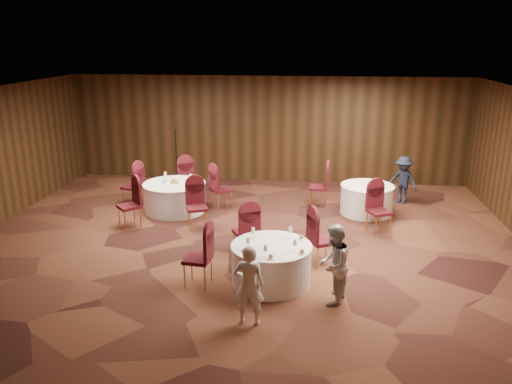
# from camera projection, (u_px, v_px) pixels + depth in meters

# --- Properties ---
(ground) EXTENTS (12.00, 12.00, 0.00)m
(ground) POSITION_uv_depth(u_px,v_px,m) (246.00, 242.00, 10.90)
(ground) COLOR black
(ground) RESTS_ON ground
(room_shell) EXTENTS (12.00, 12.00, 12.00)m
(room_shell) POSITION_uv_depth(u_px,v_px,m) (245.00, 155.00, 10.32)
(room_shell) COLOR silver
(room_shell) RESTS_ON ground
(table_main) EXTENTS (1.46, 1.46, 0.74)m
(table_main) POSITION_uv_depth(u_px,v_px,m) (271.00, 264.00, 9.01)
(table_main) COLOR white
(table_main) RESTS_ON ground
(table_left) EXTENTS (1.59, 1.59, 0.74)m
(table_left) POSITION_uv_depth(u_px,v_px,m) (175.00, 197.00, 12.77)
(table_left) COLOR white
(table_left) RESTS_ON ground
(table_right) EXTENTS (1.33, 1.33, 0.74)m
(table_right) POSITION_uv_depth(u_px,v_px,m) (367.00, 199.00, 12.59)
(table_right) COLOR white
(table_right) RESTS_ON ground
(chairs_main) EXTENTS (2.87, 2.01, 1.00)m
(chairs_main) POSITION_uv_depth(u_px,v_px,m) (257.00, 243.00, 9.61)
(chairs_main) COLOR #3E0D0C
(chairs_main) RESTS_ON ground
(chairs_left) EXTENTS (3.08, 3.18, 1.00)m
(chairs_left) POSITION_uv_depth(u_px,v_px,m) (173.00, 193.00, 12.70)
(chairs_left) COLOR #3E0D0C
(chairs_left) RESTS_ON ground
(chairs_right) EXTENTS (1.99, 2.40, 1.00)m
(chairs_right) POSITION_uv_depth(u_px,v_px,m) (347.00, 198.00, 12.26)
(chairs_right) COLOR #3E0D0C
(chairs_right) RESTS_ON ground
(tabletop_main) EXTENTS (1.06, 1.07, 0.22)m
(tabletop_main) POSITION_uv_depth(u_px,v_px,m) (280.00, 243.00, 8.75)
(tabletop_main) COLOR silver
(tabletop_main) RESTS_ON table_main
(tabletop_left) EXTENTS (0.78, 0.78, 0.22)m
(tabletop_left) POSITION_uv_depth(u_px,v_px,m) (174.00, 180.00, 12.64)
(tabletop_left) COLOR silver
(tabletop_left) RESTS_ON table_left
(tabletop_right) EXTENTS (0.08, 0.08, 0.22)m
(tabletop_right) POSITION_uv_depth(u_px,v_px,m) (378.00, 182.00, 12.17)
(tabletop_right) COLOR silver
(tabletop_right) RESTS_ON table_right
(mic_stand) EXTENTS (0.24, 0.24, 1.74)m
(mic_stand) POSITION_uv_depth(u_px,v_px,m) (177.00, 170.00, 14.75)
(mic_stand) COLOR black
(mic_stand) RESTS_ON ground
(woman_a) EXTENTS (0.48, 0.32, 1.32)m
(woman_a) POSITION_uv_depth(u_px,v_px,m) (249.00, 285.00, 7.63)
(woman_a) COLOR silver
(woman_a) RESTS_ON ground
(woman_b) EXTENTS (0.69, 0.79, 1.39)m
(woman_b) POSITION_uv_depth(u_px,v_px,m) (333.00, 264.00, 8.26)
(woman_b) COLOR #BBBCC0
(woman_b) RESTS_ON ground
(man_c) EXTENTS (0.95, 0.87, 1.28)m
(man_c) POSITION_uv_depth(u_px,v_px,m) (403.00, 180.00, 13.30)
(man_c) COLOR black
(man_c) RESTS_ON ground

